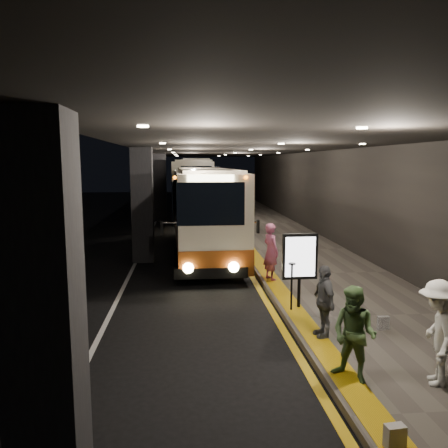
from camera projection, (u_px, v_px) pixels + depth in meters
name	position (u px, v px, depth m)	size (l,w,h in m)	color
ground	(182.00, 289.00, 13.31)	(90.00, 90.00, 0.00)	black
lane_line_white	(139.00, 255.00, 18.09)	(0.12, 50.00, 0.01)	silver
kerb_stripe_yellow	(238.00, 254.00, 18.45)	(0.18, 50.00, 0.01)	gold
sidewalk	(294.00, 251.00, 18.65)	(4.50, 50.00, 0.15)	#514C44
tactile_strip	(250.00, 250.00, 18.47)	(0.50, 50.00, 0.01)	gold
terminal_wall	(348.00, 182.00, 18.44)	(0.10, 50.00, 6.00)	black
support_columns	(143.00, 205.00, 16.82)	(0.80, 24.80, 4.40)	black
canopy	(243.00, 143.00, 17.82)	(9.00, 50.00, 0.40)	black
coach_main	(203.00, 214.00, 18.44)	(2.66, 11.24, 3.48)	beige
coach_second	(197.00, 189.00, 32.26)	(3.36, 12.51, 3.89)	beige
coach_third	(194.00, 181.00, 43.72)	(2.98, 13.05, 4.09)	beige
passenger_boarding	(271.00, 252.00, 13.71)	(0.66, 0.43, 1.80)	#BF5985
passenger_waiting_green	(354.00, 334.00, 7.33)	(0.79, 0.49, 1.63)	#4E7340
passenger_waiting_white	(438.00, 333.00, 7.21)	(1.15, 0.53, 1.77)	silver
passenger_waiting_grey	(324.00, 301.00, 9.20)	(0.91, 0.47, 1.55)	#515356
bag_polka	(383.00, 323.00, 9.66)	(0.25, 0.11, 0.30)	black
bag_plain	(395.00, 437.00, 5.63)	(0.26, 0.15, 0.32)	beige
info_sign	(300.00, 258.00, 10.99)	(0.91, 0.14, 1.91)	black
stanchion_post	(292.00, 287.00, 10.88)	(0.05, 0.05, 1.19)	black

